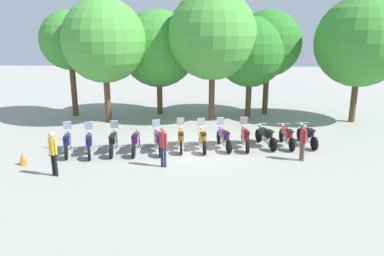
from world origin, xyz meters
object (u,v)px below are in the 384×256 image
at_px(motorcycle_5, 181,138).
at_px(motorcycle_10, 287,136).
at_px(motorcycle_0, 67,143).
at_px(motorcycle_9, 266,136).
at_px(tree_0, 70,41).
at_px(motorcycle_6, 202,138).
at_px(person_2, 163,144).
at_px(motorcycle_4, 158,140).
at_px(tree_6, 360,42).
at_px(motorcycle_7, 224,137).
at_px(motorcycle_8, 245,137).
at_px(tree_4, 250,52).
at_px(tree_1, 104,41).
at_px(tree_5, 268,44).
at_px(traffic_cone, 23,159).
at_px(person_1, 53,150).
at_px(tree_3, 212,35).
at_px(motorcycle_1, 89,143).
at_px(tree_2, 159,49).
at_px(motorcycle_3, 136,141).
at_px(motorcycle_11, 307,135).
at_px(person_0, 303,140).
at_px(motorcycle_2, 113,141).

relative_size(motorcycle_5, motorcycle_10, 1.00).
height_order(motorcycle_0, motorcycle_9, motorcycle_0).
bearing_deg(tree_0, motorcycle_6, -38.53).
bearing_deg(person_2, motorcycle_4, -129.07).
bearing_deg(motorcycle_0, person_2, -123.70).
bearing_deg(motorcycle_5, tree_6, -65.50).
bearing_deg(motorcycle_7, motorcycle_8, -97.74).
xyz_separation_m(tree_0, tree_4, (11.23, 0.11, -0.68)).
xyz_separation_m(motorcycle_7, tree_1, (-6.80, 4.88, 4.31)).
xyz_separation_m(tree_5, traffic_cone, (-11.52, -10.12, -4.31)).
bearing_deg(person_1, tree_6, -30.03).
height_order(tree_0, tree_4, tree_0).
bearing_deg(tree_3, motorcycle_5, -104.64).
height_order(person_1, tree_3, tree_3).
relative_size(motorcycle_6, tree_3, 0.28).
height_order(motorcycle_0, tree_0, tree_0).
height_order(motorcycle_1, motorcycle_5, same).
distance_m(motorcycle_7, person_1, 7.63).
xyz_separation_m(motorcycle_4, tree_4, (4.89, 7.17, 3.58)).
height_order(tree_2, tree_3, tree_3).
distance_m(tree_1, tree_4, 8.83).
bearing_deg(motorcycle_9, person_1, 97.51).
relative_size(tree_0, tree_4, 1.06).
relative_size(motorcycle_0, tree_6, 0.29).
distance_m(motorcycle_3, tree_1, 7.61).
relative_size(motorcycle_9, traffic_cone, 3.85).
height_order(motorcycle_11, person_0, person_0).
bearing_deg(motorcycle_1, tree_1, -9.36).
bearing_deg(person_2, tree_1, -113.22).
relative_size(motorcycle_7, tree_5, 0.32).
xyz_separation_m(motorcycle_3, motorcycle_8, (5.08, 0.87, 0.01)).
bearing_deg(motorcycle_7, motorcycle_11, -95.73).
bearing_deg(motorcycle_10, motorcycle_0, 92.31).
distance_m(motorcycle_7, tree_4, 7.71).
bearing_deg(motorcycle_2, tree_3, -42.10).
bearing_deg(tree_2, motorcycle_1, -104.49).
distance_m(motorcycle_3, tree_4, 10.07).
relative_size(tree_1, tree_3, 0.94).
relative_size(motorcycle_3, motorcycle_10, 1.00).
relative_size(motorcycle_5, motorcycle_9, 1.04).
bearing_deg(tree_0, motorcycle_2, -59.41).
relative_size(motorcycle_4, motorcycle_10, 0.98).
bearing_deg(motorcycle_11, motorcycle_10, 89.59).
relative_size(motorcycle_7, person_2, 1.26).
xyz_separation_m(motorcycle_5, motorcycle_9, (4.06, 0.57, -0.01)).
xyz_separation_m(motorcycle_1, tree_0, (-3.30, 7.61, 4.27)).
relative_size(motorcycle_6, tree_6, 0.30).
bearing_deg(tree_2, tree_6, -8.10).
distance_m(motorcycle_8, tree_4, 7.43).
bearing_deg(tree_6, motorcycle_8, -142.52).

